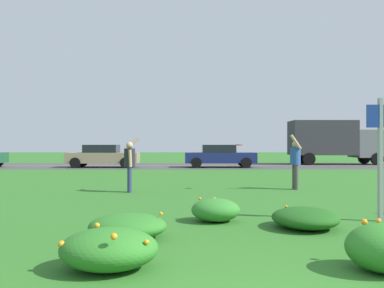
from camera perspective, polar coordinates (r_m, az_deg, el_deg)
The scene contains 14 objects.
ground_plane at distance 15.76m, azimuth 3.32°, elevation -5.45°, with size 120.00×120.00×0.00m, color #2D6B23.
highway_strip at distance 28.56m, azimuth 1.64°, elevation -3.00°, with size 120.00×8.29×0.01m, color #424244.
highway_center_stripe at distance 28.56m, azimuth 1.64°, elevation -2.99°, with size 120.00×0.16×0.00m, color yellow.
daylily_clump_front_left at distance 5.19m, azimuth -11.31°, elevation -13.91°, with size 1.17×1.03×0.53m.
daylily_clump_near_camera at distance 8.11m, azimuth 3.25°, elevation -9.02°, with size 0.94×0.85×0.45m.
daylily_clump_mid_left at distance 6.76m, azimuth -8.83°, elevation -11.08°, with size 1.23×1.17×0.41m.
daylily_clump_front_right at distance 7.75m, azimuth 15.27°, elevation -9.75°, with size 1.18×1.29×0.36m.
sign_post_near_path at distance 8.80m, azimuth 24.45°, elevation -0.29°, with size 0.56×0.10×2.38m.
person_thrower_dark_shirt at distance 13.02m, azimuth -8.54°, elevation -2.46°, with size 0.45×0.53×1.72m.
person_catcher_blue_shirt at distance 14.08m, azimuth 13.98°, elevation -2.20°, with size 0.40×0.52×1.81m.
frisbee_red at distance 13.61m, azimuth 6.46°, elevation -0.13°, with size 0.24×0.24×0.04m.
car_tan_center_left at distance 27.22m, azimuth -12.13°, elevation -1.60°, with size 4.50×2.00×1.45m.
car_navy_center_right at distance 26.72m, azimuth 3.84°, elevation -1.63°, with size 4.50×2.00×1.45m.
box_truck_gray at distance 32.19m, azimuth 18.95°, elevation 0.54°, with size 6.70×2.46×3.20m.
Camera 1 is at (-1.02, -2.81, 1.49)m, focal length 38.88 mm.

